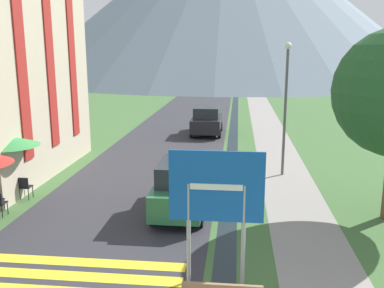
% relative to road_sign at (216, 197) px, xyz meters
% --- Properties ---
extents(ground_plane, '(160.00, 160.00, 0.00)m').
position_rel_road_sign_xyz_m(ground_plane, '(-1.00, 16.36, -2.16)').
color(ground_plane, '#3D6033').
extents(road, '(6.40, 60.00, 0.01)m').
position_rel_road_sign_xyz_m(road, '(-3.50, 26.36, -2.16)').
color(road, '#2D2D33').
rests_on(road, ground_plane).
extents(footpath, '(2.20, 60.00, 0.01)m').
position_rel_road_sign_xyz_m(footpath, '(2.60, 26.36, -2.16)').
color(footpath, gray).
rests_on(footpath, ground_plane).
extents(drainage_channel, '(0.60, 60.00, 0.00)m').
position_rel_road_sign_xyz_m(drainage_channel, '(0.20, 26.36, -2.16)').
color(drainage_channel, black).
rests_on(drainage_channel, ground_plane).
extents(crosswalk_marking, '(5.44, 1.84, 0.01)m').
position_rel_road_sign_xyz_m(crosswalk_marking, '(-3.50, -0.03, -2.16)').
color(crosswalk_marking, yellow).
rests_on(crosswalk_marking, ground_plane).
extents(road_sign, '(2.16, 0.11, 3.24)m').
position_rel_road_sign_xyz_m(road_sign, '(0.00, 0.00, 0.00)').
color(road_sign, '#9E9EA3').
rests_on(road_sign, ground_plane).
extents(parked_car_near, '(1.70, 3.87, 1.82)m').
position_rel_road_sign_xyz_m(parked_car_near, '(-1.40, 4.45, -1.26)').
color(parked_car_near, '#28663D').
rests_on(parked_car_near, ground_plane).
extents(parked_car_far, '(1.94, 3.90, 1.82)m').
position_rel_road_sign_xyz_m(parked_car_far, '(-1.53, 18.13, -1.25)').
color(parked_car_far, black).
rests_on(parked_car_far, ground_plane).
extents(cafe_chair_far_right, '(0.40, 0.40, 0.85)m').
position_rel_road_sign_xyz_m(cafe_chair_far_right, '(-7.93, 6.17, -1.65)').
color(cafe_chair_far_right, black).
rests_on(cafe_chair_far_right, ground_plane).
extents(cafe_chair_middle, '(0.40, 0.40, 0.85)m').
position_rel_road_sign_xyz_m(cafe_chair_middle, '(-7.30, 5.11, -1.65)').
color(cafe_chair_middle, black).
rests_on(cafe_chair_middle, ground_plane).
extents(cafe_umbrella_middle_green, '(2.07, 2.07, 2.39)m').
position_rel_road_sign_xyz_m(cafe_umbrella_middle_green, '(-7.67, 5.06, 0.04)').
color(cafe_umbrella_middle_green, '#B7B2A8').
rests_on(cafe_umbrella_middle_green, ground_plane).
extents(streetlamp, '(0.28, 0.28, 5.71)m').
position_rel_road_sign_xyz_m(streetlamp, '(2.47, 9.34, 1.18)').
color(streetlamp, '#515156').
rests_on(streetlamp, ground_plane).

